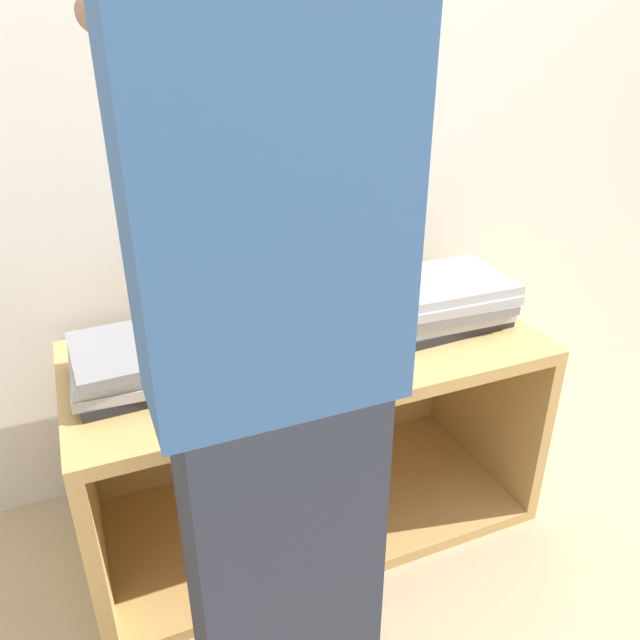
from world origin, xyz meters
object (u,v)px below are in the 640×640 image
Objects in this scene: laptop_stack_right at (437,300)px; person at (273,371)px; laptop_open at (298,319)px; laptop_stack_left at (153,359)px.

person is at bearing -141.71° from laptop_stack_right.
laptop_stack_right is at bearing -9.01° from laptop_open.
laptop_stack_left is 0.80m from laptop_stack_right.
laptop_stack_left is 0.23× the size of person.
laptop_open is 0.40m from laptop_stack_left.
laptop_open is 0.40m from laptop_stack_right.
laptop_stack_left is at bearing -179.96° from laptop_stack_right.
laptop_open is 1.00× the size of laptop_stack_left.
laptop_stack_left is 0.59m from person.
laptop_stack_left is at bearing -170.95° from laptop_open.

